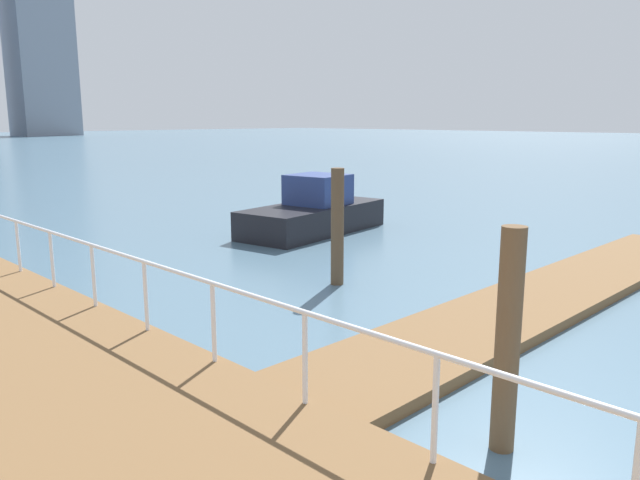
# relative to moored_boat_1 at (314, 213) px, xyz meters

# --- Properties ---
(ground_plane) EXTENTS (300.00, 300.00, 0.00)m
(ground_plane) POSITION_rel_moored_boat_1_xyz_m (-5.80, 4.52, -0.62)
(ground_plane) COLOR slate
(floating_dock) EXTENTS (14.98, 2.00, 0.18)m
(floating_dock) POSITION_rel_moored_boat_1_xyz_m (-1.81, -8.52, -0.53)
(floating_dock) COLOR brown
(floating_dock) RESTS_ON ground_plane
(boardwalk_railing) EXTENTS (0.06, 29.06, 1.08)m
(boardwalk_railing) POSITION_rel_moored_boat_1_xyz_m (-8.95, -4.72, 0.63)
(boardwalk_railing) COLOR white
(boardwalk_railing) RESTS_ON boardwalk
(dock_piling_0) EXTENTS (0.28, 0.28, 2.49)m
(dock_piling_0) POSITION_rel_moored_boat_1_xyz_m (-3.99, -4.77, 0.63)
(dock_piling_0) COLOR brown
(dock_piling_0) RESTS_ON ground_plane
(dock_piling_2) EXTENTS (0.26, 0.26, 2.44)m
(dock_piling_2) POSITION_rel_moored_boat_1_xyz_m (-7.63, -10.68, 0.60)
(dock_piling_2) COLOR brown
(dock_piling_2) RESTS_ON ground_plane
(moored_boat_1) EXTENTS (5.41, 2.83, 1.79)m
(moored_boat_1) POSITION_rel_moored_boat_1_xyz_m (0.00, 0.00, 0.00)
(moored_boat_1) COLOR black
(moored_boat_1) RESTS_ON ground_plane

